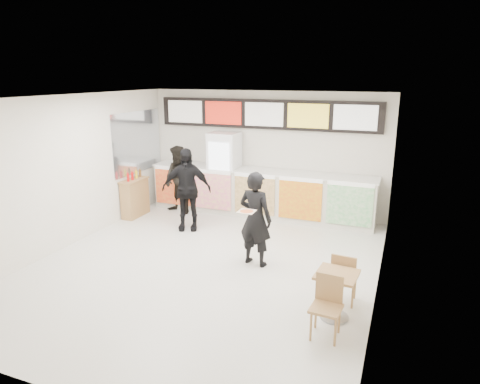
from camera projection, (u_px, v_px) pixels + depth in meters
The scene contains 15 objects.
floor at pixel (204, 265), 7.81m from camera, with size 7.00×7.00×0.00m, color beige.
ceiling at pixel (200, 98), 7.01m from camera, with size 7.00×7.00×0.00m, color white.
wall_back at pixel (265, 153), 10.55m from camera, with size 6.00×6.00×0.00m, color silver.
wall_left at pixel (66, 172), 8.47m from camera, with size 7.00×7.00×0.00m, color silver.
wall_right at pixel (384, 205), 6.35m from camera, with size 7.00×7.00×0.00m, color silver.
service_counter at pixel (259, 193), 10.43m from camera, with size 5.56×0.77×1.14m.
menu_board at pixel (265, 114), 10.22m from camera, with size 5.50×0.14×0.70m.
drinks_fridge at pixel (224, 173), 10.66m from camera, with size 0.70×0.67×2.00m.
mirror_panel at pixel (138, 142), 10.59m from camera, with size 0.01×2.00×1.50m, color #B2B7BF.
customer_main at pixel (255, 219), 7.65m from camera, with size 0.64×0.42×1.74m, color black.
customer_left at pixel (179, 180), 10.54m from camera, with size 0.82×0.64×1.69m, color black.
customer_mid at pixel (186, 189), 9.42m from camera, with size 1.08×0.45×1.85m, color black.
pizza_slice at pixel (247, 211), 7.17m from camera, with size 0.36×0.36×0.02m.
cafe_table at pixel (336, 287), 6.01m from camera, with size 0.60×1.44×0.83m.
condiment_ledge at pixel (135, 197), 10.43m from camera, with size 0.34×0.83×1.10m.
Camera 1 is at (3.22, -6.44, 3.37)m, focal length 32.00 mm.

